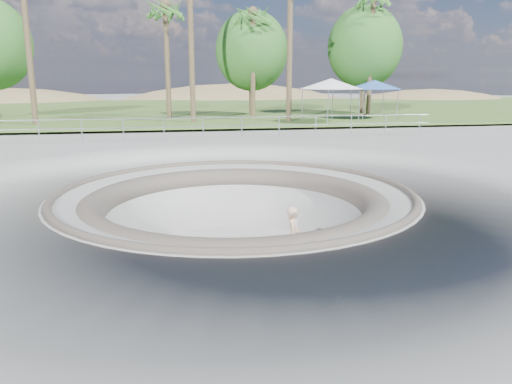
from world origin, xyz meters
TOP-DOWN VIEW (x-y plane):
  - ground at (0.00, 0.00)m, footprint 180.00×180.00m
  - skate_bowl at (0.00, 0.00)m, footprint 14.00×14.00m
  - grass_strip at (0.00, 34.00)m, footprint 180.00×36.00m
  - distant_hills at (3.78, 57.17)m, footprint 103.20×45.00m
  - safety_railing at (0.00, 12.00)m, footprint 25.00×0.06m
  - skateboard at (1.42, -1.30)m, footprint 0.85×0.27m
  - skater at (1.42, -1.30)m, footprint 0.56×0.69m
  - canopy_white at (8.79, 18.00)m, footprint 5.19×5.19m
  - canopy_blue at (12.85, 20.48)m, footprint 5.35×5.35m
  - palm_b at (-1.63, 23.75)m, footprint 2.60×2.60m
  - palm_d at (4.52, 23.17)m, footprint 2.60×2.60m
  - palm_f at (13.70, 23.41)m, footprint 2.60×2.60m
  - bushy_tree_mid at (4.76, 25.10)m, footprint 5.53×5.02m
  - bushy_tree_right at (13.89, 25.15)m, footprint 5.93×5.39m

SIDE VIEW (x-z plane):
  - distant_hills at x=3.78m, z-range -21.32..7.28m
  - skateboard at x=1.42m, z-range -1.87..-1.79m
  - skate_bowl at x=0.00m, z-range -3.88..0.22m
  - skater at x=1.42m, z-range -1.81..-0.15m
  - ground at x=0.00m, z-range 0.00..0.00m
  - grass_strip at x=0.00m, z-range 0.16..0.28m
  - safety_railing at x=0.00m, z-range 0.18..1.20m
  - canopy_blue at x=12.85m, z-range 1.29..3.99m
  - canopy_white at x=8.79m, z-range 1.34..4.17m
  - bushy_tree_mid at x=4.76m, z-range 1.13..9.10m
  - bushy_tree_right at x=13.89m, z-range 1.20..9.76m
  - palm_d at x=4.52m, z-range 3.11..11.49m
  - palm_b at x=-1.63m, z-range 3.28..12.03m
  - palm_f at x=13.70m, z-range 3.80..13.77m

